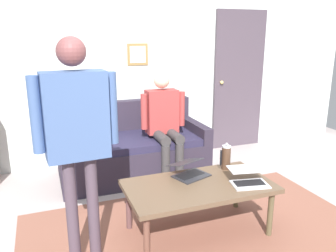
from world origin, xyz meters
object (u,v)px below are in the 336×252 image
(laptop_left, at_px, (248,179))
(person_standing, at_px, (77,127))
(french_press, at_px, (226,157))
(person_seated, at_px, (164,120))
(laptop_center, at_px, (189,171))
(interior_door, at_px, (239,81))
(coffee_table, at_px, (199,189))
(couch, at_px, (132,151))

(laptop_left, bearing_deg, person_standing, -2.52)
(french_press, height_order, person_seated, person_seated)
(laptop_center, distance_m, person_standing, 1.18)
(interior_door, bearing_deg, coffee_table, 51.10)
(laptop_left, bearing_deg, interior_door, -119.47)
(laptop_left, relative_size, person_standing, 0.21)
(laptop_left, relative_size, person_seated, 0.28)
(couch, height_order, coffee_table, couch)
(coffee_table, height_order, laptop_left, laptop_left)
(interior_door, distance_m, person_standing, 3.33)
(couch, height_order, french_press, couch)
(interior_door, relative_size, couch, 1.17)
(laptop_center, bearing_deg, person_seated, -97.78)
(coffee_table, relative_size, person_seated, 0.99)
(interior_door, bearing_deg, laptop_left, 60.53)
(french_press, distance_m, person_standing, 1.50)
(coffee_table, distance_m, laptop_left, 0.44)
(interior_door, height_order, person_standing, interior_door)
(laptop_center, relative_size, person_seated, 0.30)
(coffee_table, bearing_deg, interior_door, -128.90)
(person_standing, bearing_deg, french_press, -167.98)
(interior_door, height_order, person_seated, interior_door)
(laptop_left, relative_size, laptop_center, 0.93)
(coffee_table, bearing_deg, laptop_center, -89.11)
(laptop_center, distance_m, french_press, 0.40)
(person_standing, bearing_deg, couch, -116.90)
(couch, height_order, person_seated, person_seated)
(interior_door, relative_size, coffee_table, 1.62)
(interior_door, bearing_deg, person_seated, 27.02)
(french_press, bearing_deg, person_standing, 12.02)
(coffee_table, height_order, person_standing, person_standing)
(coffee_table, height_order, person_seated, person_seated)
(interior_door, relative_size, laptop_center, 5.30)
(couch, distance_m, person_standing, 1.91)
(laptop_left, height_order, person_standing, person_standing)
(laptop_center, distance_m, person_seated, 1.08)
(laptop_left, distance_m, person_standing, 1.52)
(interior_door, height_order, laptop_center, interior_door)
(interior_door, relative_size, french_press, 7.80)
(french_press, height_order, person_standing, person_standing)
(couch, relative_size, person_seated, 1.37)
(laptop_center, xyz_separation_m, french_press, (-0.39, -0.02, 0.07))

